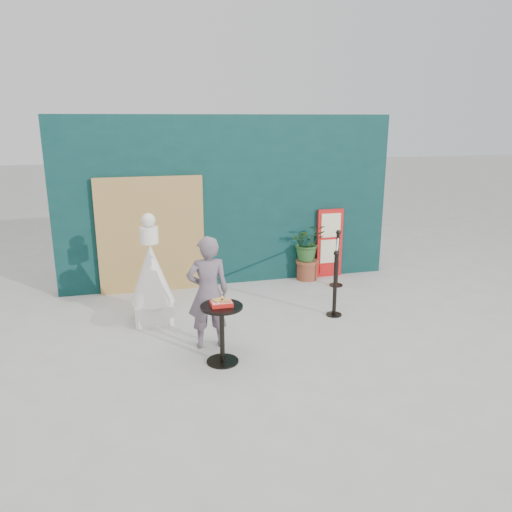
% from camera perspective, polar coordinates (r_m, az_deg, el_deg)
% --- Properties ---
extents(ground, '(60.00, 60.00, 0.00)m').
position_cam_1_polar(ground, '(6.53, 2.71, -11.25)').
color(ground, '#ADAAA5').
rests_on(ground, ground).
extents(back_wall, '(6.00, 0.30, 3.00)m').
position_cam_1_polar(back_wall, '(9.00, -3.16, 6.28)').
color(back_wall, '#092C2B').
rests_on(back_wall, ground).
extents(bamboo_fence, '(1.80, 0.08, 2.00)m').
position_cam_1_polar(bamboo_fence, '(8.73, -11.88, 2.33)').
color(bamboo_fence, tan).
rests_on(bamboo_fence, ground).
extents(woman, '(0.56, 0.38, 1.51)m').
position_cam_1_polar(woman, '(6.50, -5.50, -4.19)').
color(woman, slate).
rests_on(woman, ground).
extents(menu_board, '(0.50, 0.07, 1.30)m').
position_cam_1_polar(menu_board, '(9.55, 8.41, 1.46)').
color(menu_board, red).
rests_on(menu_board, ground).
extents(statue, '(0.64, 0.64, 1.64)m').
position_cam_1_polar(statue, '(7.48, -11.85, -2.49)').
color(statue, white).
rests_on(statue, ground).
extents(cafe_table, '(0.52, 0.52, 0.75)m').
position_cam_1_polar(cafe_table, '(6.16, -3.92, -7.86)').
color(cafe_table, black).
rests_on(cafe_table, ground).
extents(food_basket, '(0.26, 0.19, 0.11)m').
position_cam_1_polar(food_basket, '(6.05, -3.95, -5.34)').
color(food_basket, red).
rests_on(food_basket, cafe_table).
extents(planter, '(0.63, 0.55, 1.07)m').
position_cam_1_polar(planter, '(9.30, 5.91, 0.99)').
color(planter, brown).
rests_on(planter, ground).
extents(stanchion_barrier, '(0.84, 1.54, 1.03)m').
position_cam_1_polar(stanchion_barrier, '(8.35, 9.15, -1.71)').
color(stanchion_barrier, black).
rests_on(stanchion_barrier, ground).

